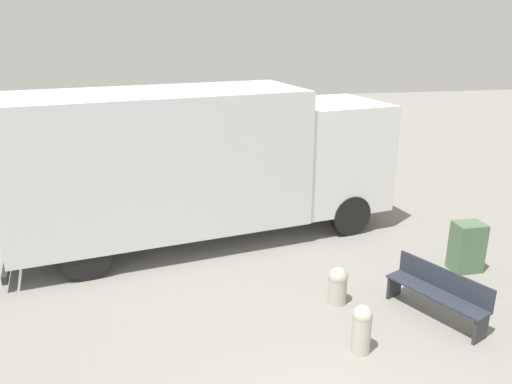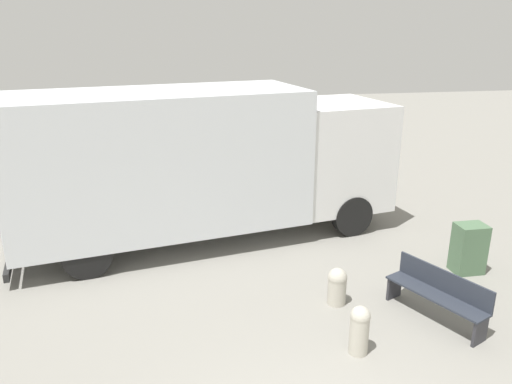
# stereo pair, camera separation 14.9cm
# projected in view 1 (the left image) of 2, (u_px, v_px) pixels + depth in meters

# --- Properties ---
(delivery_truck) EXTENTS (8.67, 3.81, 3.37)m
(delivery_truck) POSITION_uv_depth(u_px,v_px,m) (202.00, 160.00, 10.88)
(delivery_truck) COLOR silver
(delivery_truck) RESTS_ON ground
(park_bench) EXTENTS (1.10, 1.76, 0.84)m
(park_bench) POSITION_uv_depth(u_px,v_px,m) (438.00, 291.00, 8.24)
(park_bench) COLOR #282D38
(park_bench) RESTS_ON ground
(bollard_near_bench) EXTENTS (0.30, 0.30, 0.77)m
(bollard_near_bench) POSITION_uv_depth(u_px,v_px,m) (362.00, 327.00, 7.34)
(bollard_near_bench) COLOR #B2AD9E
(bollard_near_bench) RESTS_ON ground
(bollard_far_bench) EXTENTS (0.34, 0.34, 0.67)m
(bollard_far_bench) POSITION_uv_depth(u_px,v_px,m) (338.00, 284.00, 8.67)
(bollard_far_bench) COLOR #B2AD9E
(bollard_far_bench) RESTS_ON ground
(utility_box) EXTENTS (0.57, 0.44, 0.99)m
(utility_box) POSITION_uv_depth(u_px,v_px,m) (467.00, 247.00, 9.80)
(utility_box) COLOR #4C6B4C
(utility_box) RESTS_ON ground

